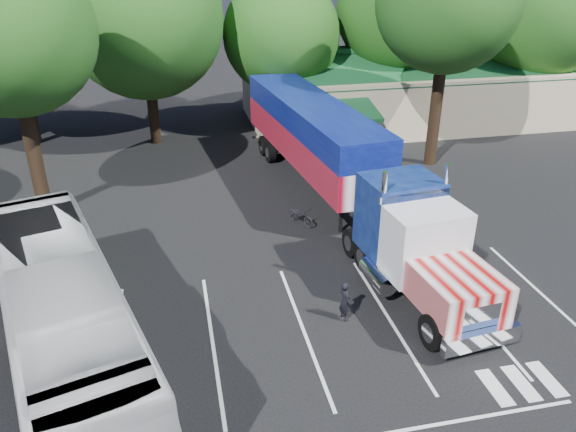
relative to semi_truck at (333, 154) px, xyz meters
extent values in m
plane|color=black|center=(-3.89, -4.02, -2.78)|extent=(120.00, 120.00, 0.00)
cube|color=tan|center=(10.11, 13.98, -0.78)|extent=(24.00, 11.00, 4.00)
cube|color=#164D28|center=(10.11, 11.58, 1.72)|extent=(24.20, 6.25, 2.10)
cube|color=#164D28|center=(10.11, 16.38, 1.72)|extent=(24.20, 6.25, 2.10)
cube|color=tan|center=(2.11, 8.28, -1.38)|extent=(5.00, 2.50, 2.80)
cube|color=#164D28|center=(2.11, 6.98, 0.12)|extent=(5.40, 3.19, 0.80)
cylinder|color=black|center=(-16.89, 13.78, -0.78)|extent=(0.70, 0.70, 4.00)
sphere|color=#1D4B15|center=(-16.89, 13.78, 4.37)|extent=(8.40, 8.40, 8.40)
cylinder|color=black|center=(-8.89, 12.18, -0.63)|extent=(0.70, 0.70, 4.30)
sphere|color=#1D4B15|center=(-8.89, 12.18, 5.27)|extent=(10.00, 10.00, 10.00)
cylinder|color=black|center=(0.11, 13.48, -0.98)|extent=(0.70, 0.70, 3.60)
sphere|color=#1D4B15|center=(0.11, 13.48, 3.82)|extent=(8.00, 8.00, 8.00)
cylinder|color=black|center=(9.11, 13.98, -0.53)|extent=(0.70, 0.70, 4.50)
sphere|color=#1D4B15|center=(9.11, 13.98, 5.32)|extent=(9.60, 9.60, 9.60)
cylinder|color=black|center=(19.11, 12.78, -0.83)|extent=(0.70, 0.70, 3.90)
sphere|color=#1D4B15|center=(19.11, 12.78, 5.02)|extent=(10.40, 10.40, 10.40)
cylinder|color=black|center=(-14.39, 1.98, 0.22)|extent=(0.70, 0.70, 6.00)
sphere|color=#1D4B15|center=(-14.39, 1.98, 6.07)|extent=(7.60, 7.60, 7.60)
cylinder|color=black|center=(7.61, 4.48, 0.47)|extent=(0.70, 0.70, 6.50)
cube|color=black|center=(0.94, -8.39, -1.92)|extent=(2.02, 8.07, 0.29)
cube|color=white|center=(1.42, -12.64, -2.03)|extent=(2.87, 0.60, 0.63)
cube|color=white|center=(1.39, -12.42, -1.35)|extent=(1.38, 0.29, 1.03)
cube|color=silver|center=(1.24, -11.11, -1.12)|extent=(2.91, 3.01, 1.31)
cube|color=silver|center=(0.99, -8.85, -0.44)|extent=(3.04, 2.13, 2.62)
cube|color=black|center=(1.07, -9.58, 0.13)|extent=(2.62, 0.38, 1.14)
cube|color=white|center=(0.88, -7.88, 1.05)|extent=(2.96, 0.44, 0.29)
cube|color=#0B1451|center=(0.76, -6.80, -0.21)|extent=(3.09, 2.59, 3.08)
cylinder|color=white|center=(-0.43, -7.97, 0.19)|extent=(0.23, 0.23, 3.88)
cylinder|color=white|center=(2.18, -7.68, 0.19)|extent=(0.23, 0.23, 3.88)
cylinder|color=white|center=(-0.60, -8.45, -1.92)|extent=(0.95, 1.90, 0.75)
cylinder|color=white|center=(2.46, -8.11, -1.92)|extent=(0.95, 1.90, 0.75)
cube|color=white|center=(-0.34, 3.06, -0.32)|extent=(4.57, 14.85, 1.71)
cube|color=#090F5E|center=(-0.34, 3.06, 1.22)|extent=(4.57, 14.85, 1.37)
cube|color=black|center=(-0.88, 7.83, -1.81)|extent=(1.81, 4.12, 0.40)
cube|color=black|center=(-0.45, -3.15, -1.98)|extent=(0.15, 0.15, 1.60)
cube|color=black|center=(1.14, -2.97, -1.98)|extent=(0.15, 0.15, 1.60)
cube|color=white|center=(-1.17, 10.43, -2.26)|extent=(2.74, 0.44, 0.14)
cylinder|color=black|center=(0.12, -11.81, -2.15)|extent=(0.54, 1.29, 1.26)
cylinder|color=black|center=(2.50, -11.55, -2.15)|extent=(0.54, 1.29, 1.26)
cylinder|color=black|center=(-0.47, -6.60, -2.15)|extent=(0.54, 1.29, 1.26)
cylinder|color=black|center=(1.91, -6.33, -2.15)|extent=(0.54, 1.29, 1.26)
cylinder|color=black|center=(-0.61, -5.35, -2.15)|extent=(0.54, 1.29, 1.26)
cylinder|color=black|center=(1.77, -5.08, -2.15)|extent=(0.54, 1.29, 1.26)
cylinder|color=black|center=(-1.97, 6.78, -2.15)|extent=(0.54, 1.29, 1.26)
cylinder|color=black|center=(0.42, 7.05, -2.15)|extent=(0.54, 1.29, 1.26)
cylinder|color=black|center=(-2.12, 8.15, -2.15)|extent=(0.54, 1.29, 1.26)
cylinder|color=black|center=(0.26, 8.41, -2.15)|extent=(0.54, 1.29, 1.26)
imported|color=black|center=(-2.29, -9.67, -2.01)|extent=(0.49, 0.63, 1.53)
imported|color=black|center=(-2.09, -1.88, -2.33)|extent=(1.39, 1.77, 0.90)
imported|color=silver|center=(-11.57, -10.20, -0.90)|extent=(6.89, 13.81, 3.75)
imported|color=#B6BABF|center=(8.11, 9.98, -2.14)|extent=(4.08, 2.78, 1.27)
camera|label=1|loc=(-7.77, -25.56, 9.56)|focal=35.00mm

